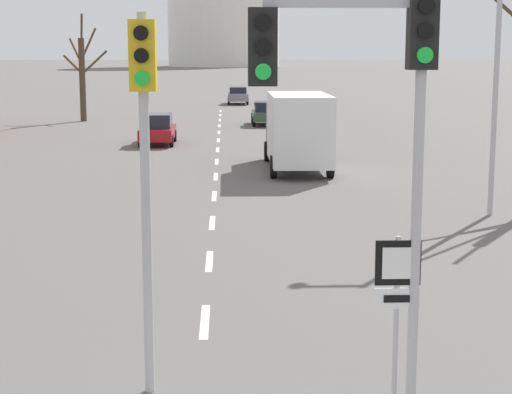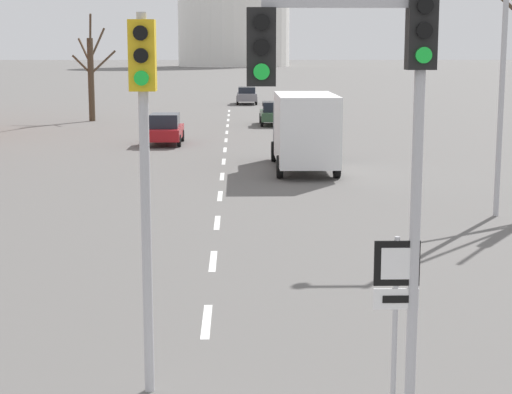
% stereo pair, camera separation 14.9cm
% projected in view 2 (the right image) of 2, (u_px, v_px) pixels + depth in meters
% --- Properties ---
extents(lane_stripe_1, '(0.16, 2.00, 0.01)m').
position_uv_depth(lane_stripe_1, '(207.00, 321.00, 15.57)').
color(lane_stripe_1, silver).
rests_on(lane_stripe_1, ground_plane).
extents(lane_stripe_2, '(0.16, 2.00, 0.01)m').
position_uv_depth(lane_stripe_2, '(213.00, 261.00, 20.01)').
color(lane_stripe_2, silver).
rests_on(lane_stripe_2, ground_plane).
extents(lane_stripe_3, '(0.16, 2.00, 0.01)m').
position_uv_depth(lane_stripe_3, '(217.00, 223.00, 24.44)').
color(lane_stripe_3, silver).
rests_on(lane_stripe_3, ground_plane).
extents(lane_stripe_4, '(0.16, 2.00, 0.01)m').
position_uv_depth(lane_stripe_4, '(220.00, 196.00, 28.87)').
color(lane_stripe_4, silver).
rests_on(lane_stripe_4, ground_plane).
extents(lane_stripe_5, '(0.16, 2.00, 0.01)m').
position_uv_depth(lane_stripe_5, '(222.00, 176.00, 33.30)').
color(lane_stripe_5, silver).
rests_on(lane_stripe_5, ground_plane).
extents(lane_stripe_6, '(0.16, 2.00, 0.01)m').
position_uv_depth(lane_stripe_6, '(224.00, 162.00, 37.74)').
color(lane_stripe_6, silver).
rests_on(lane_stripe_6, ground_plane).
extents(lane_stripe_7, '(0.16, 2.00, 0.01)m').
position_uv_depth(lane_stripe_7, '(225.00, 150.00, 42.17)').
color(lane_stripe_7, silver).
rests_on(lane_stripe_7, ground_plane).
extents(lane_stripe_8, '(0.16, 2.00, 0.01)m').
position_uv_depth(lane_stripe_8, '(226.00, 140.00, 46.60)').
color(lane_stripe_8, silver).
rests_on(lane_stripe_8, ground_plane).
extents(lane_stripe_9, '(0.16, 2.00, 0.01)m').
position_uv_depth(lane_stripe_9, '(227.00, 132.00, 51.04)').
color(lane_stripe_9, silver).
rests_on(lane_stripe_9, ground_plane).
extents(lane_stripe_10, '(0.16, 2.00, 0.01)m').
position_uv_depth(lane_stripe_10, '(228.00, 126.00, 55.47)').
color(lane_stripe_10, silver).
rests_on(lane_stripe_10, ground_plane).
extents(lane_stripe_11, '(0.16, 2.00, 0.01)m').
position_uv_depth(lane_stripe_11, '(228.00, 120.00, 59.90)').
color(lane_stripe_11, silver).
rests_on(lane_stripe_11, ground_plane).
extents(lane_stripe_12, '(0.16, 2.00, 0.01)m').
position_uv_depth(lane_stripe_12, '(229.00, 115.00, 64.34)').
color(lane_stripe_12, silver).
rests_on(lane_stripe_12, ground_plane).
extents(lane_stripe_13, '(0.16, 2.00, 0.01)m').
position_uv_depth(lane_stripe_13, '(229.00, 111.00, 68.77)').
color(lane_stripe_13, silver).
rests_on(lane_stripe_13, ground_plane).
extents(traffic_signal_near_right, '(2.36, 0.34, 5.70)m').
position_uv_depth(traffic_signal_near_right, '(367.00, 95.00, 10.73)').
color(traffic_signal_near_right, '#B2B2B7').
rests_on(traffic_signal_near_right, ground_plane).
extents(traffic_signal_centre_tall, '(0.36, 0.34, 5.39)m').
position_uv_depth(traffic_signal_centre_tall, '(144.00, 134.00, 11.77)').
color(traffic_signal_centre_tall, '#B2B2B7').
rests_on(traffic_signal_centre_tall, ground_plane).
extents(route_sign_post, '(0.60, 0.08, 2.50)m').
position_uv_depth(route_sign_post, '(396.00, 296.00, 11.19)').
color(route_sign_post, '#B2B2B7').
rests_on(route_sign_post, ground_plane).
extents(street_lamp_right, '(1.70, 0.36, 8.03)m').
position_uv_depth(street_lamp_right, '(494.00, 49.00, 24.60)').
color(street_lamp_right, '#B2B2B7').
rests_on(street_lamp_right, ground_plane).
extents(sedan_near_left, '(1.86, 4.17, 1.54)m').
position_uv_depth(sedan_near_left, '(274.00, 113.00, 55.80)').
color(sedan_near_left, '#2D4C33').
rests_on(sedan_near_left, ground_plane).
extents(sedan_near_right, '(1.77, 4.33, 1.60)m').
position_uv_depth(sedan_near_right, '(165.00, 129.00, 44.53)').
color(sedan_near_right, maroon).
rests_on(sedan_near_right, ground_plane).
extents(sedan_mid_centre, '(1.85, 4.39, 1.55)m').
position_uv_depth(sedan_mid_centre, '(247.00, 95.00, 77.30)').
color(sedan_mid_centre, slate).
rests_on(sedan_mid_centre, ground_plane).
extents(delivery_truck, '(2.44, 7.20, 3.14)m').
position_uv_depth(delivery_truck, '(304.00, 129.00, 34.85)').
color(delivery_truck, '#333842').
rests_on(delivery_truck, ground_plane).
extents(bare_tree_left_near, '(3.07, 3.06, 7.26)m').
position_uv_depth(bare_tree_left_near, '(91.00, 74.00, 58.64)').
color(bare_tree_left_near, '#473828').
rests_on(bare_tree_left_near, ground_plane).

